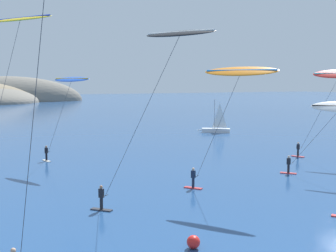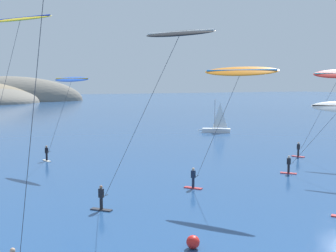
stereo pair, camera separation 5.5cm
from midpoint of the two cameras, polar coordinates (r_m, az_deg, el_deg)
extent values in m
ellipsoid|color=slate|center=(204.48, -20.94, 3.09)|extent=(68.96, 26.18, 23.05)
cube|color=white|center=(73.12, 6.50, -0.60)|extent=(4.65, 4.05, 0.70)
cone|color=white|center=(73.31, 4.63, -0.56)|extent=(2.11, 1.85, 0.67)
cylinder|color=#B2B2B7|center=(72.87, 6.29, 1.64)|extent=(0.12, 0.12, 5.00)
pyramid|color=white|center=(72.83, 6.99, 1.49)|extent=(1.47, 1.17, 4.25)
cylinder|color=#A5A5AD|center=(73.01, 6.97, -0.14)|extent=(1.47, 1.17, 0.08)
cube|color=red|center=(34.57, 3.38, -8.37)|extent=(1.20, 1.45, 0.08)
cylinder|color=#192338|center=(34.47, 3.38, -7.66)|extent=(0.22, 0.22, 0.80)
cube|color=#192338|center=(34.31, 3.39, -6.53)|extent=(0.35, 0.39, 0.60)
sphere|color=beige|center=(34.22, 3.39, -5.84)|extent=(0.22, 0.22, 0.22)
cylinder|color=black|center=(34.19, 3.92, -6.78)|extent=(0.48, 0.34, 0.04)
ellipsoid|color=orange|center=(32.05, 9.79, 7.33)|extent=(4.38, 5.59, 0.88)
cylinder|color=#0F7FE5|center=(32.05, 9.79, 7.41)|extent=(3.17, 4.65, 0.16)
cylinder|color=#333338|center=(32.83, 6.76, -0.04)|extent=(1.98, 2.97, 8.25)
sphere|color=tan|center=(19.34, -20.32, -15.54)|extent=(0.22, 0.22, 0.22)
cylinder|color=#333338|center=(17.13, -17.95, 0.35)|extent=(1.17, 1.69, 11.84)
cube|color=red|center=(41.57, 15.95, -6.16)|extent=(1.28, 1.40, 0.08)
cylinder|color=black|center=(41.48, 15.96, -5.56)|extent=(0.22, 0.22, 0.80)
cube|color=black|center=(41.35, 15.99, -4.61)|extent=(0.35, 0.39, 0.60)
sphere|color=beige|center=(41.28, 16.01, -4.04)|extent=(0.22, 0.22, 0.22)
cylinder|color=black|center=(41.29, 16.46, -4.81)|extent=(0.49, 0.32, 0.04)
cylinder|color=#333338|center=(40.46, 19.36, -1.33)|extent=(2.18, 3.48, 5.30)
cube|color=red|center=(51.14, 17.15, -3.96)|extent=(0.91, 1.54, 0.08)
cylinder|color=black|center=(51.07, 17.16, -3.47)|extent=(0.22, 0.22, 0.80)
cube|color=black|center=(50.96, 17.19, -2.70)|extent=(0.36, 0.39, 0.60)
sphere|color=tan|center=(50.90, 17.20, -2.23)|extent=(0.22, 0.22, 0.22)
cylinder|color=black|center=(50.92, 17.57, -2.85)|extent=(0.47, 0.35, 0.04)
cylinder|color=#333338|center=(50.20, 19.87, 1.75)|extent=(2.26, 3.15, 8.37)
cube|color=silver|center=(48.06, -16.16, -4.55)|extent=(0.67, 1.55, 0.08)
cylinder|color=black|center=(47.99, -16.17, -4.03)|extent=(0.22, 0.22, 0.80)
cube|color=black|center=(47.87, -16.20, -3.21)|extent=(0.33, 0.39, 0.60)
sphere|color=#9E7051|center=(47.81, -16.21, -2.71)|extent=(0.22, 0.22, 0.22)
cylinder|color=black|center=(47.62, -15.93, -3.39)|extent=(0.51, 0.28, 0.04)
ellipsoid|color=blue|center=(43.94, -12.98, 6.19)|extent=(3.31, 5.01, 0.66)
cylinder|color=gold|center=(43.94, -12.98, 6.25)|extent=(2.27, 4.32, 0.16)
cylinder|color=#333338|center=(45.61, -14.52, 1.14)|extent=(1.82, 3.61, 7.75)
ellipsoid|color=yellow|center=(33.74, -19.45, 13.52)|extent=(4.56, 5.73, 0.60)
cylinder|color=#1432E0|center=(33.75, -19.45, 13.60)|extent=(3.45, 4.83, 0.16)
cylinder|color=#333338|center=(35.23, -21.79, 3.09)|extent=(2.79, 3.97, 12.07)
cube|color=#2D2D33|center=(29.19, -9.05, -11.13)|extent=(1.31, 1.37, 0.08)
cylinder|color=black|center=(29.07, -9.06, -10.30)|extent=(0.22, 0.22, 0.80)
cube|color=black|center=(28.88, -9.09, -8.97)|extent=(0.35, 0.39, 0.60)
sphere|color=#9E7051|center=(28.78, -9.10, -8.16)|extent=(0.22, 0.22, 0.22)
cylinder|color=black|center=(28.70, -8.53, -9.30)|extent=(0.48, 0.33, 0.04)
ellipsoid|color=black|center=(24.77, 1.56, 12.43)|extent=(3.65, 4.58, 0.62)
cylinder|color=white|center=(24.77, 1.56, 12.55)|extent=(2.45, 3.69, 0.16)
cylinder|color=#333338|center=(26.16, -3.88, 0.65)|extent=(3.06, 4.75, 10.22)
sphere|color=red|center=(22.58, 3.39, -15.41)|extent=(0.70, 0.70, 0.70)
camera|label=1|loc=(0.03, -90.05, 0.00)|focal=45.00mm
camera|label=2|loc=(0.03, 89.95, 0.00)|focal=45.00mm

